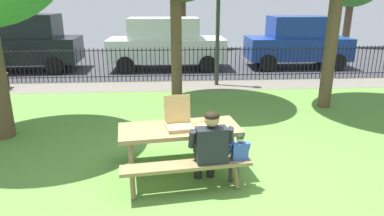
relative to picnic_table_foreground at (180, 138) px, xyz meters
The scene contains 13 objects.
ground 1.35m from the picnic_table_foreground, 67.33° to the left, with size 28.00×10.58×0.02m, color #5D8E3B.
cobblestone_walkway 5.76m from the picnic_table_foreground, 85.34° to the left, with size 28.00×1.40×0.01m, color slate.
street_asphalt 10.37m from the picnic_table_foreground, 87.42° to the left, with size 28.00×7.87×0.01m, color #38383D.
picnic_table_foreground is the anchor object (origin of this frame).
pizza_box_open 0.26m from the picnic_table_foreground, 89.29° to the left, with size 0.47×0.49×0.46m.
pizza_slice_on_table 0.45m from the picnic_table_foreground, 12.77° to the left, with size 0.24×0.30×0.02m.
adult_at_table 0.61m from the picnic_table_foreground, 48.25° to the right, with size 0.63×0.62×1.19m.
child_at_table 0.92m from the picnic_table_foreground, 28.08° to the right, with size 0.33×0.33×0.83m.
iron_fence_streetside 6.42m from the picnic_table_foreground, 85.85° to the left, with size 19.91×0.03×1.11m.
lamp_post_walkway 6.14m from the picnic_table_foreground, 76.64° to the left, with size 0.28×0.28×3.87m.
parked_car_far_left 10.27m from the picnic_table_foreground, 124.61° to the left, with size 4.67×2.10×2.08m.
parked_car_left 8.46m from the picnic_table_foreground, 91.63° to the left, with size 4.40×1.92×1.94m.
parked_car_center 9.77m from the picnic_table_foreground, 59.87° to the left, with size 3.93×1.89×1.98m.
Camera 1 is at (-0.60, -4.60, 2.60)m, focal length 31.95 mm.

